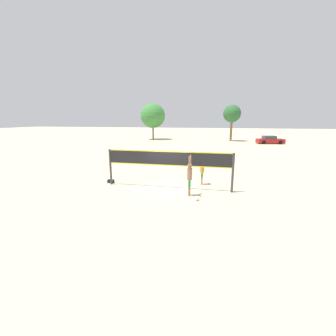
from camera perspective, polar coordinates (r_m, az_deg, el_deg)
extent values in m
plane|color=#C6B28C|center=(14.09, 0.00, -5.10)|extent=(200.00, 200.00, 0.00)
cylinder|color=#38383D|center=(15.08, -14.40, 0.24)|extent=(0.14, 0.14, 2.33)
cylinder|color=#38383D|center=(13.50, 16.12, -1.24)|extent=(0.14, 0.14, 2.33)
cube|color=black|center=(13.65, 0.00, 2.44)|extent=(7.54, 0.02, 0.91)
cube|color=yellow|center=(13.58, 0.00, 4.20)|extent=(7.54, 0.03, 0.06)
cube|color=yellow|center=(13.73, 0.00, 0.70)|extent=(7.54, 0.03, 0.06)
cylinder|color=#8C664C|center=(12.64, 5.36, -5.99)|extent=(0.11, 0.11, 0.51)
cylinder|color=#267F3F|center=(12.50, 5.41, -3.97)|extent=(0.12, 0.12, 0.42)
cylinder|color=#8C664C|center=(12.83, 5.48, -5.72)|extent=(0.11, 0.11, 0.51)
cylinder|color=#267F3F|center=(12.70, 5.52, -3.72)|extent=(0.12, 0.12, 0.42)
cylinder|color=#8C664C|center=(12.46, 5.51, -1.47)|extent=(0.28, 0.28, 0.66)
sphere|color=#8C664C|center=(12.36, 5.56, 0.59)|extent=(0.26, 0.26, 0.26)
cylinder|color=#8C664C|center=(12.08, 5.43, 1.30)|extent=(0.08, 0.23, 0.74)
cylinder|color=#8C664C|center=(12.56, 5.72, 1.72)|extent=(0.08, 0.23, 0.74)
cylinder|color=tan|center=(15.07, 8.59, -3.20)|extent=(0.11, 0.11, 0.45)
cylinder|color=#267F3F|center=(14.97, 8.64, -1.70)|extent=(0.12, 0.12, 0.36)
cylinder|color=tan|center=(14.88, 8.54, -3.40)|extent=(0.11, 0.11, 0.45)
cylinder|color=#267F3F|center=(14.78, 8.59, -1.88)|extent=(0.12, 0.12, 0.36)
cylinder|color=orange|center=(14.77, 8.67, -0.03)|extent=(0.28, 0.28, 0.57)
sphere|color=tan|center=(14.69, 8.72, 1.49)|extent=(0.22, 0.22, 0.22)
cylinder|color=tan|center=(14.89, 8.81, 2.31)|extent=(0.08, 0.21, 0.64)
cylinder|color=tan|center=(14.43, 8.68, 1.99)|extent=(0.08, 0.21, 0.64)
sphere|color=white|center=(12.08, 7.34, -7.66)|extent=(0.22, 0.22, 0.22)
cube|color=black|center=(15.66, -14.31, -3.28)|extent=(0.41, 0.25, 0.22)
cube|color=maroon|center=(43.40, 24.51, 6.28)|extent=(4.74, 2.57, 0.74)
cube|color=#2D333D|center=(43.27, 24.31, 7.12)|extent=(2.28, 2.00, 0.52)
cylinder|color=black|center=(44.74, 25.75, 6.08)|extent=(0.67, 0.33, 0.64)
cylinder|color=black|center=(43.16, 26.64, 5.81)|extent=(0.67, 0.33, 0.64)
cylinder|color=black|center=(43.73, 22.38, 6.26)|extent=(0.67, 0.33, 0.64)
cylinder|color=black|center=(42.11, 23.16, 6.00)|extent=(0.67, 0.33, 0.64)
cylinder|color=#4C3823|center=(48.45, -3.81, 9.36)|extent=(0.29, 0.29, 3.52)
sphere|color=#387A38|center=(48.39, -3.86, 13.10)|extent=(5.11, 5.11, 5.11)
cylinder|color=brown|center=(46.48, 15.73, 9.32)|extent=(0.43, 0.43, 4.35)
sphere|color=#285B2D|center=(46.45, 15.96, 13.15)|extent=(3.39, 3.39, 3.39)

